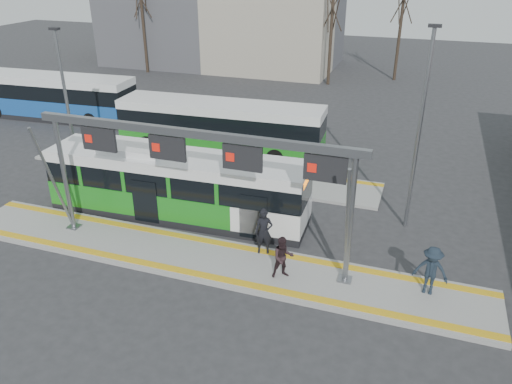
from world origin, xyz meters
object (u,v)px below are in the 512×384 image
passenger_b (283,257)px  passenger_a (264,232)px  hero_bus (177,186)px  passenger_c (431,271)px  gantry (195,157)px

passenger_b → passenger_a: bearing=102.1°
hero_bus → passenger_a: (4.85, -1.99, -0.39)m
hero_bus → passenger_b: hero_bus is taller
hero_bus → passenger_a: 5.26m
passenger_b → hero_bus: bearing=121.7°
hero_bus → passenger_c: bearing=-15.3°
gantry → passenger_a: 4.08m
passenger_a → passenger_c: passenger_a is taller
passenger_b → passenger_c: 5.22m
passenger_a → hero_bus: bearing=143.3°
hero_bus → passenger_c: hero_bus is taller
hero_bus → passenger_c: 11.50m
hero_bus → passenger_a: bearing=-24.7°
gantry → passenger_c: 9.34m
passenger_a → passenger_c: bearing=-19.6°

